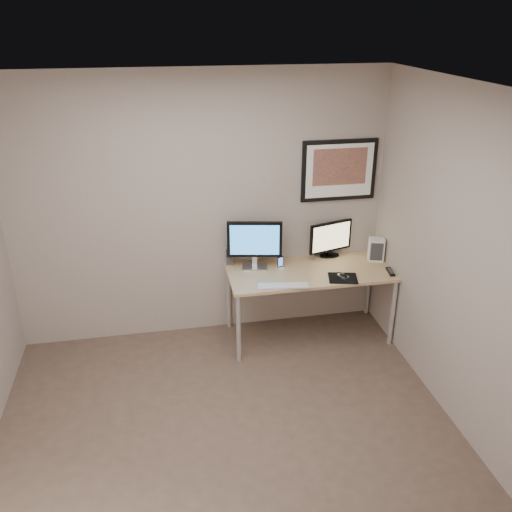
% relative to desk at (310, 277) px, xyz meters
% --- Properties ---
extents(floor, '(3.60, 3.60, 0.00)m').
position_rel_desk_xyz_m(floor, '(-1.00, -1.35, -0.66)').
color(floor, '#4D3B30').
rests_on(floor, ground).
extents(room, '(3.60, 3.60, 3.60)m').
position_rel_desk_xyz_m(room, '(-1.00, -0.90, 0.98)').
color(room, white).
rests_on(room, ground).
extents(desk, '(1.60, 0.70, 0.73)m').
position_rel_desk_xyz_m(desk, '(0.00, 0.00, 0.00)').
color(desk, olive).
rests_on(desk, floor).
extents(framed_art, '(0.75, 0.04, 0.60)m').
position_rel_desk_xyz_m(framed_art, '(0.35, 0.33, 0.96)').
color(framed_art, black).
rests_on(framed_art, room).
extents(monitor_large, '(0.52, 0.21, 0.48)m').
position_rel_desk_xyz_m(monitor_large, '(-0.52, 0.16, 0.33)').
color(monitor_large, '#BBBBC0').
rests_on(monitor_large, desk).
extents(monitor_tv, '(0.47, 0.16, 0.38)m').
position_rel_desk_xyz_m(monitor_tv, '(0.29, 0.28, 0.27)').
color(monitor_tv, black).
rests_on(monitor_tv, desk).
extents(speaker_left, '(0.09, 0.09, 0.20)m').
position_rel_desk_xyz_m(speaker_left, '(-0.75, 0.28, 0.17)').
color(speaker_left, '#BBBBC0').
rests_on(speaker_left, desk).
extents(speaker_right, '(0.08, 0.08, 0.16)m').
position_rel_desk_xyz_m(speaker_right, '(0.16, 0.31, 0.15)').
color(speaker_right, '#BBBBC0').
rests_on(speaker_right, desk).
extents(phone_dock, '(0.07, 0.07, 0.13)m').
position_rel_desk_xyz_m(phone_dock, '(-0.27, 0.10, 0.13)').
color(phone_dock, black).
rests_on(phone_dock, desk).
extents(keyboard, '(0.48, 0.20, 0.02)m').
position_rel_desk_xyz_m(keyboard, '(-0.33, -0.28, 0.07)').
color(keyboard, silver).
rests_on(keyboard, desk).
extents(mousepad, '(0.32, 0.30, 0.00)m').
position_rel_desk_xyz_m(mousepad, '(0.26, -0.22, 0.07)').
color(mousepad, black).
rests_on(mousepad, desk).
extents(mouse, '(0.09, 0.12, 0.04)m').
position_rel_desk_xyz_m(mouse, '(0.26, -0.21, 0.09)').
color(mouse, black).
rests_on(mouse, mousepad).
extents(remote, '(0.07, 0.18, 0.02)m').
position_rel_desk_xyz_m(remote, '(0.75, -0.19, 0.08)').
color(remote, black).
rests_on(remote, desk).
extents(fan_unit, '(0.18, 0.15, 0.23)m').
position_rel_desk_xyz_m(fan_unit, '(0.71, 0.11, 0.18)').
color(fan_unit, silver).
rests_on(fan_unit, desk).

